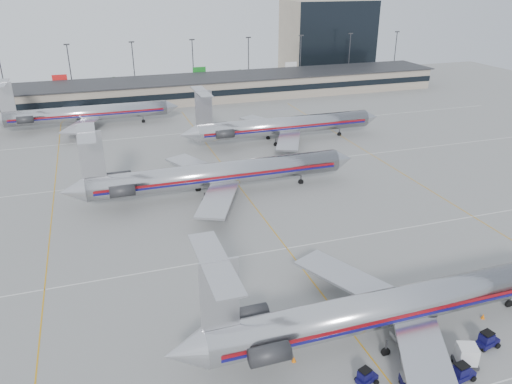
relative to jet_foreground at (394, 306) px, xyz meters
name	(u,v)px	position (x,y,z in m)	size (l,w,h in m)	color
ground	(319,290)	(-3.48, 9.36, -3.54)	(260.00, 260.00, 0.00)	gray
apron_markings	(287,248)	(-3.48, 19.36, -3.53)	(160.00, 0.15, 0.02)	silver
terminal	(173,90)	(-3.48, 107.33, -0.38)	(162.00, 17.00, 6.25)	gray
light_mast_row	(164,63)	(-3.48, 121.36, 5.05)	(163.60, 0.40, 15.28)	#38383D
distant_building	(327,37)	(58.52, 137.36, 8.96)	(30.00, 20.00, 25.00)	tan
jet_foreground	(394,306)	(0.00, 0.00, 0.00)	(46.55, 27.41, 12.18)	#B8B8BC
jet_second_row	(213,174)	(-8.49, 39.30, 0.14)	(48.43, 28.52, 12.68)	#B8B8BC
jet_third_row	(281,126)	(12.18, 62.53, 0.06)	(45.24, 27.83, 12.37)	#B8B8BC
jet_back_row	(84,113)	(-27.73, 87.32, -0.12)	(43.06, 26.49, 11.77)	#B8B8BC
tug_left	(366,377)	(-5.64, -4.99, -2.80)	(2.18, 1.56, 1.60)	#0C0A3A
tug_center	(462,373)	(2.68, -7.32, -2.72)	(2.33, 1.40, 1.79)	#0C0A3A
tug_right	(487,340)	(7.91, -4.53, -2.71)	(2.40, 1.53, 1.80)	#0C0A3A
cart_inner	(414,353)	(0.35, -3.51, -3.03)	(1.76, 1.27, 0.95)	#0C0A3A
cart_outer	(411,380)	(-1.95, -6.48, -2.97)	(2.16, 1.75, 1.07)	#0C0A3A
uld_container	(466,356)	(4.28, -5.89, -2.44)	(2.53, 2.33, 2.17)	#2D2D30
belt_loader	(411,332)	(1.79, -0.91, -2.90)	(4.52, 1.55, 2.38)	gray
ramp_worker_near	(418,325)	(2.80, -0.60, -2.63)	(0.66, 0.44, 1.82)	#92D113
ramp_worker_far	(480,295)	(12.50, 1.74, -2.69)	(0.82, 0.64, 1.68)	#81CE13
cone_right	(483,316)	(10.74, -0.84, -3.25)	(0.41, 0.41, 0.56)	orange
cone_left	(294,359)	(-10.63, -0.48, -3.25)	(0.42, 0.42, 0.58)	orange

